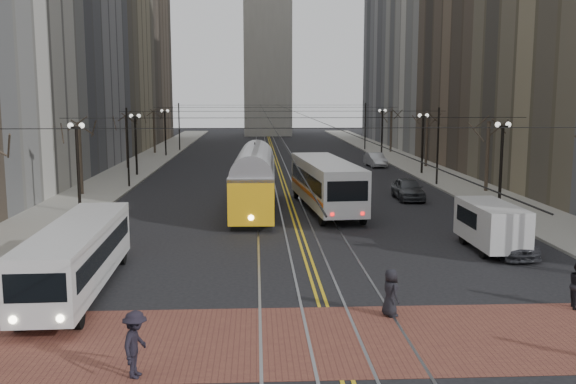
{
  "coord_description": "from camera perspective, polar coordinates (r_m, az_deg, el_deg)",
  "views": [
    {
      "loc": [
        -2.41,
        -23.12,
        7.55
      ],
      "look_at": [
        -0.88,
        7.13,
        3.0
      ],
      "focal_mm": 40.0,
      "sensor_mm": 36.0,
      "label": 1
    }
  ],
  "objects": [
    {
      "name": "trolley_wires",
      "position": [
        58.13,
        -0.52,
        4.81
      ],
      "size": [
        25.96,
        120.0,
        6.6
      ],
      "color": "black",
      "rests_on": "ground"
    },
    {
      "name": "transit_bus",
      "position": [
        26.17,
        -18.17,
        -5.66
      ],
      "size": [
        2.51,
        10.64,
        2.64
      ],
      "primitive_type": "cube",
      "rotation": [
        0.0,
        0.0,
        0.03
      ],
      "color": "silver",
      "rests_on": "ground"
    },
    {
      "name": "street_trees",
      "position": [
        58.61,
        -0.53,
        3.89
      ],
      "size": [
        31.68,
        53.28,
        5.6
      ],
      "color": "#382D23",
      "rests_on": "ground"
    },
    {
      "name": "sedan_silver",
      "position": [
        69.74,
        7.77,
        2.86
      ],
      "size": [
        1.96,
        4.63,
        1.48
      ],
      "primitive_type": "imported",
      "rotation": [
        0.0,
        0.0,
        0.09
      ],
      "color": "#B2B4BA",
      "rests_on": "ground"
    },
    {
      "name": "sedan_parked",
      "position": [
        32.64,
        18.62,
        -4.1
      ],
      "size": [
        2.39,
        4.72,
        1.31
      ],
      "primitive_type": "imported",
      "rotation": [
        0.0,
        0.0,
        0.12
      ],
      "color": "#3C3D43",
      "rests_on": "ground"
    },
    {
      "name": "rear_bus",
      "position": [
        42.65,
        3.38,
        0.58
      ],
      "size": [
        3.84,
        12.87,
        3.31
      ],
      "primitive_type": "cube",
      "rotation": [
        0.0,
        0.0,
        0.09
      ],
      "color": "silver",
      "rests_on": "ground"
    },
    {
      "name": "centre_lines",
      "position": [
        68.58,
        -0.87,
        2.22
      ],
      "size": [
        0.42,
        130.0,
        0.01
      ],
      "primitive_type": "cube",
      "color": "gold",
      "rests_on": "ground"
    },
    {
      "name": "sidewalk_right",
      "position": [
        70.71,
        11.38,
        2.3
      ],
      "size": [
        5.0,
        140.0,
        0.15
      ],
      "primitive_type": "cube",
      "color": "gray",
      "rests_on": "ground"
    },
    {
      "name": "pedestrian_d",
      "position": [
        18.18,
        -13.41,
        -13.03
      ],
      "size": [
        0.89,
        1.3,
        1.85
      ],
      "primitive_type": "imported",
      "rotation": [
        0.0,
        0.0,
        1.39
      ],
      "color": "black",
      "rests_on": "crosswalk_band"
    },
    {
      "name": "lamp_posts",
      "position": [
        52.14,
        -0.24,
        3.31
      ],
      "size": [
        27.6,
        57.2,
        5.6
      ],
      "color": "black",
      "rests_on": "ground"
    },
    {
      "name": "ground",
      "position": [
        24.44,
        2.94,
        -9.46
      ],
      "size": [
        260.0,
        260.0,
        0.0
      ],
      "primitive_type": "plane",
      "color": "black",
      "rests_on": "ground"
    },
    {
      "name": "pedestrian_a",
      "position": [
        22.63,
        9.1,
        -8.81
      ],
      "size": [
        0.75,
        0.94,
        1.66
      ],
      "primitive_type": "imported",
      "rotation": [
        0.0,
        0.0,
        1.89
      ],
      "color": "black",
      "rests_on": "crosswalk_band"
    },
    {
      "name": "streetcar",
      "position": [
        42.2,
        -2.99,
        0.49
      ],
      "size": [
        2.98,
        14.03,
        3.29
      ],
      "primitive_type": "cube",
      "rotation": [
        0.0,
        0.0,
        -0.03
      ],
      "color": "yellow",
      "rests_on": "ground"
    },
    {
      "name": "crosswalk_band",
      "position": [
        20.69,
        4.09,
        -12.86
      ],
      "size": [
        25.0,
        6.0,
        0.01
      ],
      "primitive_type": "cube",
      "color": "brown",
      "rests_on": "ground"
    },
    {
      "name": "sidewalk_left",
      "position": [
        69.68,
        -13.3,
        2.15
      ],
      "size": [
        5.0,
        140.0,
        0.15
      ],
      "primitive_type": "cube",
      "color": "gray",
      "rests_on": "ground"
    },
    {
      "name": "building_right_far",
      "position": [
        113.32,
        11.77,
        14.67
      ],
      "size": [
        16.0,
        20.0,
        40.0
      ],
      "primitive_type": "cube",
      "color": "slate",
      "rests_on": "ground"
    },
    {
      "name": "cargo_van",
      "position": [
        32.98,
        17.59,
        -3.02
      ],
      "size": [
        2.06,
        5.29,
        2.34
      ],
      "primitive_type": "cube",
      "rotation": [
        0.0,
        0.0,
        0.01
      ],
      "color": "silver",
      "rests_on": "ground"
    },
    {
      "name": "streetcar_rails",
      "position": [
        68.58,
        -0.87,
        2.22
      ],
      "size": [
        4.8,
        130.0,
        0.02
      ],
      "primitive_type": "cube",
      "color": "gray",
      "rests_on": "ground"
    },
    {
      "name": "sedan_grey",
      "position": [
        47.87,
        10.61,
        0.28
      ],
      "size": [
        1.91,
        4.66,
        1.58
      ],
      "primitive_type": "imported",
      "rotation": [
        0.0,
        0.0,
        -0.01
      ],
      "color": "#3E4146",
      "rests_on": "ground"
    },
    {
      "name": "building_right_mid",
      "position": [
        75.14,
        19.65,
        15.28
      ],
      "size": [
        16.0,
        20.0,
        34.0
      ],
      "primitive_type": "cube",
      "color": "brown",
      "rests_on": "ground"
    },
    {
      "name": "building_left_far",
      "position": [
        112.23,
        -15.26,
        14.62
      ],
      "size": [
        16.0,
        20.0,
        40.0
      ],
      "primitive_type": "cube",
      "color": "brown",
      "rests_on": "ground"
    },
    {
      "name": "building_left_mid",
      "position": [
        73.49,
        -22.01,
        15.32
      ],
      "size": [
        16.0,
        20.0,
        34.0
      ],
      "primitive_type": "cube",
      "color": "slate",
      "rests_on": "ground"
    }
  ]
}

